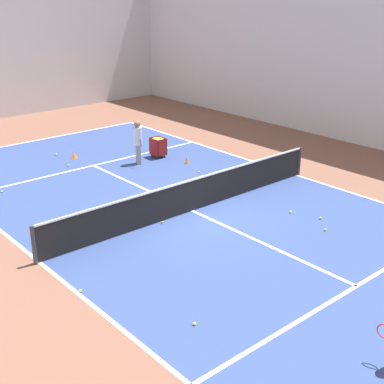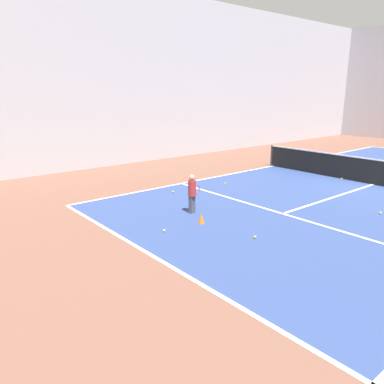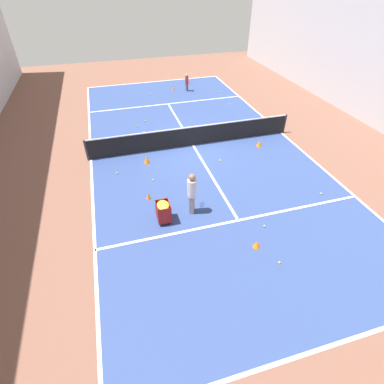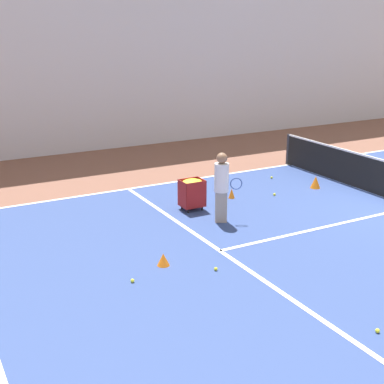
% 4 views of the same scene
% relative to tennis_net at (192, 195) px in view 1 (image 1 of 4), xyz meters
% --- Properties ---
extents(ground_plane, '(34.72, 34.72, 0.00)m').
position_rel_tennis_net_xyz_m(ground_plane, '(0.00, 0.00, -0.52)').
color(ground_plane, brown).
extents(court_playing_area, '(9.78, 20.56, 0.00)m').
position_rel_tennis_net_xyz_m(court_playing_area, '(0.00, 0.00, -0.52)').
color(court_playing_area, navy).
rests_on(court_playing_area, ground).
extents(line_baseline_far, '(9.78, 0.10, 0.00)m').
position_rel_tennis_net_xyz_m(line_baseline_far, '(0.00, 10.28, -0.52)').
color(line_baseline_far, white).
rests_on(line_baseline_far, ground).
extents(line_sideline_left, '(0.10, 20.56, 0.00)m').
position_rel_tennis_net_xyz_m(line_sideline_left, '(-4.89, 0.00, -0.52)').
color(line_sideline_left, white).
rests_on(line_sideline_left, ground).
extents(line_sideline_right, '(0.10, 20.56, 0.00)m').
position_rel_tennis_net_xyz_m(line_sideline_right, '(4.89, 0.00, -0.52)').
color(line_sideline_right, white).
rests_on(line_sideline_right, ground).
extents(line_service_near, '(9.78, 0.10, 0.00)m').
position_rel_tennis_net_xyz_m(line_service_near, '(0.00, -5.65, -0.52)').
color(line_service_near, white).
rests_on(line_service_near, ground).
extents(line_service_far, '(9.78, 0.10, 0.00)m').
position_rel_tennis_net_xyz_m(line_service_far, '(0.00, 5.65, -0.52)').
color(line_service_far, white).
rests_on(line_service_far, ground).
extents(line_centre_service, '(0.10, 11.31, 0.00)m').
position_rel_tennis_net_xyz_m(line_centre_service, '(0.00, 0.00, -0.52)').
color(line_centre_service, white).
rests_on(line_centre_service, ground).
extents(tennis_net, '(10.08, 0.10, 1.01)m').
position_rel_tennis_net_xyz_m(tennis_net, '(0.00, 0.00, 0.00)').
color(tennis_net, '#2D2D33').
rests_on(tennis_net, ground).
extents(coach_at_net, '(0.44, 0.69, 1.65)m').
position_rel_tennis_net_xyz_m(coach_at_net, '(1.43, 4.75, 0.42)').
color(coach_at_net, gray).
rests_on(coach_at_net, ground).
extents(ball_cart, '(0.46, 0.56, 0.79)m').
position_rel_tennis_net_xyz_m(ball_cart, '(2.50, 4.93, 0.02)').
color(ball_cart, maroon).
rests_on(ball_cart, ground).
extents(training_cone_0, '(0.24, 0.24, 0.24)m').
position_rel_tennis_net_xyz_m(training_cone_0, '(-0.07, 6.96, -0.40)').
color(training_cone_0, orange).
rests_on(training_cone_0, ground).
extents(training_cone_1, '(0.17, 0.17, 0.26)m').
position_rel_tennis_net_xyz_m(training_cone_1, '(2.82, 3.57, -0.39)').
color(training_cone_1, orange).
rests_on(training_cone_1, ground).
extents(training_cone_2, '(0.28, 0.28, 0.34)m').
position_rel_tennis_net_xyz_m(training_cone_2, '(2.46, 1.01, -0.35)').
color(training_cone_2, orange).
rests_on(training_cone_2, ground).
extents(training_cone_4, '(0.26, 0.26, 0.32)m').
position_rel_tennis_net_xyz_m(training_cone_4, '(-3.09, 0.99, -0.36)').
color(training_cone_4, orange).
rests_on(training_cone_4, ground).
extents(tennis_ball_0, '(0.07, 0.07, 0.07)m').
position_rel_tennis_net_xyz_m(tennis_ball_0, '(-4.81, -1.83, -0.48)').
color(tennis_ball_0, yellow).
rests_on(tennis_ball_0, ground).
extents(tennis_ball_1, '(0.07, 0.07, 0.07)m').
position_rel_tennis_net_xyz_m(tennis_ball_1, '(-0.78, 1.77, -0.48)').
color(tennis_ball_1, yellow).
rests_on(tennis_ball_1, ground).
extents(tennis_ball_2, '(0.07, 0.07, 0.07)m').
position_rel_tennis_net_xyz_m(tennis_ball_2, '(-0.74, 6.20, -0.48)').
color(tennis_ball_2, yellow).
rests_on(tennis_ball_2, ground).
extents(tennis_ball_3, '(0.07, 0.07, 0.07)m').
position_rel_tennis_net_xyz_m(tennis_ball_3, '(3.83, 1.50, -0.48)').
color(tennis_ball_3, yellow).
rests_on(tennis_ball_3, ground).
extents(tennis_ball_4, '(0.07, 0.07, 0.07)m').
position_rel_tennis_net_xyz_m(tennis_ball_4, '(-0.44, 7.75, -0.48)').
color(tennis_ball_4, yellow).
rests_on(tennis_ball_4, ground).
extents(tennis_ball_5, '(0.07, 0.07, 0.07)m').
position_rel_tennis_net_xyz_m(tennis_ball_5, '(-3.70, 5.17, -0.48)').
color(tennis_ball_5, yellow).
rests_on(tennis_ball_5, ground).
extents(tennis_ball_6, '(0.07, 0.07, 0.07)m').
position_rel_tennis_net_xyz_m(tennis_ball_6, '(2.40, -2.88, -0.48)').
color(tennis_ball_6, yellow).
rests_on(tennis_ball_6, ground).
extents(tennis_ball_7, '(0.07, 0.07, 0.07)m').
position_rel_tennis_net_xyz_m(tennis_ball_7, '(2.44, 2.44, -0.48)').
color(tennis_ball_7, yellow).
rests_on(tennis_ball_7, ground).
extents(tennis_ball_9, '(0.07, 0.07, 0.07)m').
position_rel_tennis_net_xyz_m(tennis_ball_9, '(-1.23, -0.13, -0.48)').
color(tennis_ball_9, yellow).
rests_on(tennis_ball_9, ground).
extents(tennis_ball_10, '(0.07, 0.07, 0.07)m').
position_rel_tennis_net_xyz_m(tennis_ball_10, '(-3.72, -4.39, -0.48)').
color(tennis_ball_10, yellow).
rests_on(tennis_ball_10, ground).
extents(tennis_ball_11, '(0.07, 0.07, 0.07)m').
position_rel_tennis_net_xyz_m(tennis_ball_11, '(2.11, -2.02, -0.48)').
color(tennis_ball_11, yellow).
rests_on(tennis_ball_11, ground).
extents(tennis_ball_12, '(0.07, 0.07, 0.07)m').
position_rel_tennis_net_xyz_m(tennis_ball_12, '(1.85, -3.44, -0.48)').
color(tennis_ball_12, yellow).
rests_on(tennis_ball_12, ground).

